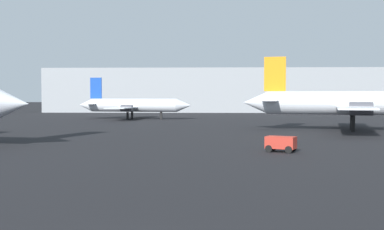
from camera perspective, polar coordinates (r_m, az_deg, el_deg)
airplane_distant at (r=68.24m, az=18.79°, el=1.30°), size 31.33×26.00×9.90m
airplane_far_right at (r=97.01m, az=-6.82°, el=1.12°), size 22.78×18.96×8.12m
baggage_cart at (r=41.70m, az=10.18°, el=-3.18°), size 2.72×2.19×1.30m
terminal_building at (r=140.99m, az=2.92°, el=2.83°), size 93.60×22.16×11.88m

